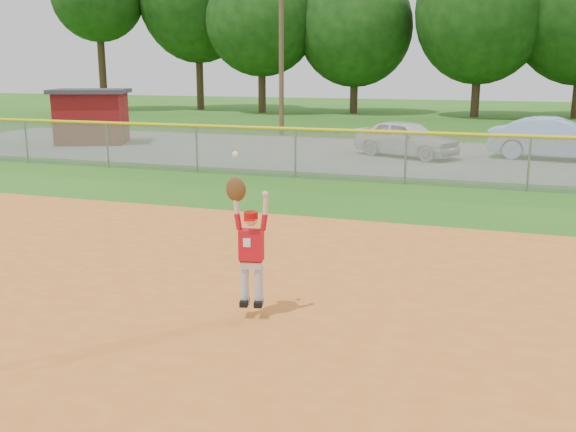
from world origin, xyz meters
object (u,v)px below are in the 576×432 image
at_px(car_white_a, 407,138).
at_px(utility_shed, 92,116).
at_px(car_blue, 556,139).
at_px(ballplayer, 249,243).

bearing_deg(car_white_a, utility_shed, 114.41).
relative_size(car_blue, ballplayer, 2.23).
bearing_deg(car_blue, ballplayer, 172.84).
height_order(car_white_a, utility_shed, utility_shed).
height_order(car_white_a, ballplayer, ballplayer).
xyz_separation_m(car_blue, utility_shed, (-18.95, -1.07, 0.43)).
bearing_deg(ballplayer, car_blue, 74.68).
xyz_separation_m(utility_shed, ballplayer, (14.14, -16.47, -0.15)).
bearing_deg(ballplayer, utility_shed, 130.64).
distance_m(car_white_a, utility_shed, 13.73).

